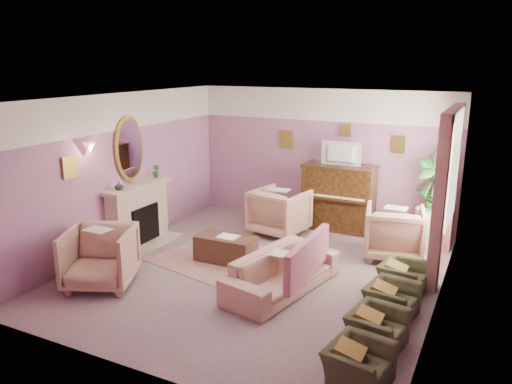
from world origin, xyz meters
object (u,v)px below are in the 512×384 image
at_px(piano, 339,198).
at_px(television, 340,152).
at_px(sofa, 282,265).
at_px(side_table, 429,227).
at_px(floral_armchair_right, 394,230).
at_px(floral_armchair_left, 280,209).
at_px(olive_chair_d, 403,273).
at_px(floral_armchair_front, 100,254).
at_px(olive_chair_c, 392,295).
at_px(olive_chair_b, 377,323).
at_px(olive_chair_a, 359,359).
at_px(coffee_table, 226,249).

relative_size(piano, television, 1.75).
height_order(sofa, side_table, sofa).
bearing_deg(floral_armchair_right, floral_armchair_left, 173.70).
height_order(piano, floral_armchair_left, piano).
xyz_separation_m(floral_armchair_right, olive_chair_d, (0.41, -1.32, -0.20)).
height_order(television, sofa, television).
xyz_separation_m(piano, television, (0.00, -0.05, 0.95)).
height_order(floral_armchair_front, side_table, floral_armchair_front).
bearing_deg(side_table, olive_chair_c, -90.82).
bearing_deg(olive_chair_d, olive_chair_c, -90.00).
bearing_deg(floral_armchair_left, piano, 40.01).
xyz_separation_m(television, floral_armchair_left, (-0.95, -0.75, -1.09)).
xyz_separation_m(television, olive_chair_b, (1.75, -3.96, -1.30)).
xyz_separation_m(television, olive_chair_a, (1.75, -4.78, -1.30)).
bearing_deg(coffee_table, floral_armchair_left, 81.96).
height_order(television, floral_armchair_front, television).
xyz_separation_m(piano, floral_armchair_right, (1.33, -1.05, -0.14)).
xyz_separation_m(coffee_table, sofa, (1.31, -0.60, 0.19)).
bearing_deg(olive_chair_c, television, 119.09).
relative_size(olive_chair_c, side_table, 1.00).
height_order(coffee_table, olive_chair_c, olive_chair_c).
distance_m(television, floral_armchair_front, 4.92).
distance_m(television, olive_chair_b, 4.52).
relative_size(floral_armchair_front, olive_chair_a, 1.45).
distance_m(sofa, olive_chair_a, 2.36).
bearing_deg(floral_armchair_right, olive_chair_a, -83.79).
bearing_deg(olive_chair_b, side_table, 89.36).
bearing_deg(piano, side_table, -4.32).
xyz_separation_m(television, side_table, (1.79, -0.09, -1.25)).
distance_m(television, olive_chair_d, 3.18).
distance_m(piano, television, 0.95).
height_order(olive_chair_c, olive_chair_d, same).
bearing_deg(side_table, television, 177.28).
relative_size(coffee_table, floral_armchair_left, 0.99).
distance_m(sofa, side_table, 3.42).
bearing_deg(piano, floral_armchair_left, -139.99).
relative_size(floral_armchair_left, olive_chair_d, 1.45).
height_order(olive_chair_a, side_table, side_table).
relative_size(floral_armchair_right, floral_armchair_front, 1.00).
height_order(coffee_table, floral_armchair_front, floral_armchair_front).
height_order(floral_armchair_front, olive_chair_a, floral_armchair_front).
bearing_deg(sofa, olive_chair_d, 24.92).
relative_size(olive_chair_a, side_table, 1.00).
distance_m(floral_armchair_left, olive_chair_a, 4.85).
bearing_deg(olive_chair_d, olive_chair_b, -90.00).
height_order(olive_chair_c, side_table, side_table).
distance_m(coffee_table, olive_chair_a, 3.74).
bearing_deg(coffee_table, olive_chair_d, 2.94).
relative_size(floral_armchair_front, side_table, 1.44).
xyz_separation_m(coffee_table, olive_chair_a, (2.94, -2.31, 0.08)).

